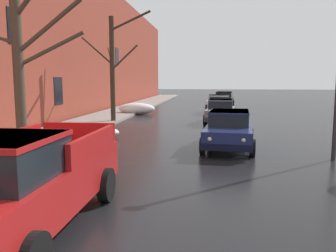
% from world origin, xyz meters
% --- Properties ---
extents(left_sidewalk_slab, '(3.13, 80.00, 0.15)m').
position_xyz_m(left_sidewalk_slab, '(-6.17, 18.00, 0.08)').
color(left_sidewalk_slab, gray).
rests_on(left_sidewalk_slab, ground).
extents(brick_townhouse_facade, '(0.63, 80.00, 10.60)m').
position_xyz_m(brick_townhouse_facade, '(-8.24, 18.00, 5.30)').
color(brick_townhouse_facade, brown).
rests_on(brick_townhouse_facade, ground).
extents(snow_bank_near_corner_left, '(2.87, 1.22, 0.60)m').
position_xyz_m(snow_bank_near_corner_left, '(-4.47, 15.44, 0.29)').
color(snow_bank_near_corner_left, white).
rests_on(snow_bank_near_corner_left, ground).
extents(snow_bank_mid_block_left, '(2.75, 1.20, 0.87)m').
position_xyz_m(snow_bank_mid_block_left, '(-4.66, 26.43, 0.42)').
color(snow_bank_mid_block_left, white).
rests_on(snow_bank_mid_block_left, ground).
extents(bare_tree_second_along_sidewalk, '(4.08, 1.32, 5.65)m').
position_xyz_m(bare_tree_second_along_sidewalk, '(-4.77, 10.97, 2.90)').
color(bare_tree_second_along_sidewalk, '#4C3D2D').
rests_on(bare_tree_second_along_sidewalk, ground).
extents(bare_tree_mid_block, '(3.92, 2.59, 6.48)m').
position_xyz_m(bare_tree_mid_block, '(-4.81, 21.09, 3.40)').
color(bare_tree_mid_block, '#382B1E').
rests_on(bare_tree_mid_block, ground).
extents(pickup_truck_red_approaching_near_lane, '(2.16, 5.32, 1.76)m').
position_xyz_m(pickup_truck_red_approaching_near_lane, '(-2.12, 6.12, 0.88)').
color(pickup_truck_red_approaching_near_lane, red).
rests_on(pickup_truck_red_approaching_near_lane, ground).
extents(sedan_darkblue_parked_kerbside_close, '(2.12, 4.26, 1.42)m').
position_xyz_m(sedan_darkblue_parked_kerbside_close, '(1.66, 14.08, 0.75)').
color(sedan_darkblue_parked_kerbside_close, navy).
rests_on(sedan_darkblue_parked_kerbside_close, ground).
extents(sedan_grey_parked_kerbside_mid, '(2.02, 4.03, 1.42)m').
position_xyz_m(sedan_grey_parked_kerbside_mid, '(1.52, 21.89, 0.75)').
color(sedan_grey_parked_kerbside_mid, slate).
rests_on(sedan_grey_parked_kerbside_mid, ground).
extents(sedan_white_parked_far_down_block, '(2.02, 4.34, 1.42)m').
position_xyz_m(sedan_white_parked_far_down_block, '(1.45, 27.95, 0.75)').
color(sedan_white_parked_far_down_block, silver).
rests_on(sedan_white_parked_far_down_block, ground).
extents(sedan_black_queued_behind_truck, '(2.23, 4.40, 1.42)m').
position_xyz_m(sedan_black_queued_behind_truck, '(2.14, 35.67, 0.75)').
color(sedan_black_queued_behind_truck, black).
rests_on(sedan_black_queued_behind_truck, ground).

